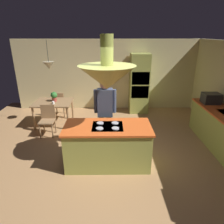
{
  "coord_description": "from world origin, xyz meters",
  "views": [
    {
      "loc": [
        0.05,
        -4.01,
        2.72
      ],
      "look_at": [
        0.1,
        0.4,
        1.0
      ],
      "focal_mm": 32.32,
      "sensor_mm": 36.0,
      "label": 1
    }
  ],
  "objects_px": {
    "dining_table": "(53,105)",
    "chair_by_back_wall": "(59,103)",
    "kitchen_island": "(108,145)",
    "person_at_island": "(105,110)",
    "microwave_on_counter": "(211,98)",
    "potted_plant_on_table": "(54,96)",
    "oven_tower": "(139,84)",
    "chair_facing_island": "(48,118)",
    "cup_on_table": "(53,103)"
  },
  "relations": [
    {
      "from": "dining_table",
      "to": "chair_by_back_wall",
      "type": "height_order",
      "value": "chair_by_back_wall"
    },
    {
      "from": "kitchen_island",
      "to": "person_at_island",
      "type": "relative_size",
      "value": 1.05
    },
    {
      "from": "microwave_on_counter",
      "to": "potted_plant_on_table",
      "type": "bearing_deg",
      "value": 171.22
    },
    {
      "from": "dining_table",
      "to": "chair_by_back_wall",
      "type": "xyz_separation_m",
      "value": [
        0.0,
        0.68,
        -0.16
      ]
    },
    {
      "from": "oven_tower",
      "to": "chair_facing_island",
      "type": "bearing_deg",
      "value": -146.89
    },
    {
      "from": "kitchen_island",
      "to": "chair_by_back_wall",
      "type": "distance_m",
      "value": 3.26
    },
    {
      "from": "chair_by_back_wall",
      "to": "dining_table",
      "type": "bearing_deg",
      "value": 90.0
    },
    {
      "from": "chair_facing_island",
      "to": "person_at_island",
      "type": "bearing_deg",
      "value": -23.34
    },
    {
      "from": "oven_tower",
      "to": "chair_by_back_wall",
      "type": "xyz_separation_m",
      "value": [
        -2.8,
        -0.46,
        -0.54
      ]
    },
    {
      "from": "kitchen_island",
      "to": "oven_tower",
      "type": "relative_size",
      "value": 0.88
    },
    {
      "from": "microwave_on_counter",
      "to": "person_at_island",
      "type": "bearing_deg",
      "value": -165.64
    },
    {
      "from": "potted_plant_on_table",
      "to": "microwave_on_counter",
      "type": "distance_m",
      "value": 4.56
    },
    {
      "from": "oven_tower",
      "to": "microwave_on_counter",
      "type": "distance_m",
      "value": 2.5
    },
    {
      "from": "kitchen_island",
      "to": "microwave_on_counter",
      "type": "relative_size",
      "value": 3.99
    },
    {
      "from": "kitchen_island",
      "to": "person_at_island",
      "type": "height_order",
      "value": "person_at_island"
    },
    {
      "from": "oven_tower",
      "to": "chair_facing_island",
      "type": "relative_size",
      "value": 2.4
    },
    {
      "from": "potted_plant_on_table",
      "to": "microwave_on_counter",
      "type": "bearing_deg",
      "value": -8.78
    },
    {
      "from": "person_at_island",
      "to": "chair_by_back_wall",
      "type": "xyz_separation_m",
      "value": [
        -1.64,
        2.07,
        -0.51
      ]
    },
    {
      "from": "microwave_on_counter",
      "to": "dining_table",
      "type": "bearing_deg",
      "value": 171.9
    },
    {
      "from": "cup_on_table",
      "to": "chair_facing_island",
      "type": "bearing_deg",
      "value": -99.19
    },
    {
      "from": "oven_tower",
      "to": "cup_on_table",
      "type": "height_order",
      "value": "oven_tower"
    },
    {
      "from": "dining_table",
      "to": "chair_facing_island",
      "type": "xyz_separation_m",
      "value": [
        0.0,
        -0.68,
        -0.16
      ]
    },
    {
      "from": "oven_tower",
      "to": "potted_plant_on_table",
      "type": "relative_size",
      "value": 6.97
    },
    {
      "from": "chair_by_back_wall",
      "to": "cup_on_table",
      "type": "relative_size",
      "value": 9.67
    },
    {
      "from": "kitchen_island",
      "to": "dining_table",
      "type": "xyz_separation_m",
      "value": [
        -1.7,
        2.1,
        0.2
      ]
    },
    {
      "from": "oven_tower",
      "to": "microwave_on_counter",
      "type": "xyz_separation_m",
      "value": [
        1.74,
        -1.79,
        0.01
      ]
    },
    {
      "from": "microwave_on_counter",
      "to": "chair_by_back_wall",
      "type": "bearing_deg",
      "value": 163.68
    },
    {
      "from": "potted_plant_on_table",
      "to": "cup_on_table",
      "type": "height_order",
      "value": "potted_plant_on_table"
    },
    {
      "from": "oven_tower",
      "to": "microwave_on_counter",
      "type": "height_order",
      "value": "oven_tower"
    },
    {
      "from": "chair_facing_island",
      "to": "chair_by_back_wall",
      "type": "xyz_separation_m",
      "value": [
        0.0,
        1.37,
        0.0
      ]
    },
    {
      "from": "chair_by_back_wall",
      "to": "person_at_island",
      "type": "bearing_deg",
      "value": 128.3
    },
    {
      "from": "dining_table",
      "to": "cup_on_table",
      "type": "height_order",
      "value": "cup_on_table"
    },
    {
      "from": "dining_table",
      "to": "potted_plant_on_table",
      "type": "xyz_separation_m",
      "value": [
        0.04,
        0.05,
        0.26
      ]
    },
    {
      "from": "cup_on_table",
      "to": "microwave_on_counter",
      "type": "height_order",
      "value": "microwave_on_counter"
    },
    {
      "from": "chair_facing_island",
      "to": "cup_on_table",
      "type": "distance_m",
      "value": 0.55
    },
    {
      "from": "potted_plant_on_table",
      "to": "microwave_on_counter",
      "type": "relative_size",
      "value": 0.65
    },
    {
      "from": "oven_tower",
      "to": "chair_facing_island",
      "type": "distance_m",
      "value": 3.39
    },
    {
      "from": "dining_table",
      "to": "potted_plant_on_table",
      "type": "distance_m",
      "value": 0.27
    },
    {
      "from": "kitchen_island",
      "to": "person_at_island",
      "type": "bearing_deg",
      "value": 95.05
    },
    {
      "from": "dining_table",
      "to": "chair_facing_island",
      "type": "bearing_deg",
      "value": -90.0
    },
    {
      "from": "potted_plant_on_table",
      "to": "dining_table",
      "type": "bearing_deg",
      "value": -126.7
    },
    {
      "from": "kitchen_island",
      "to": "chair_facing_island",
      "type": "bearing_deg",
      "value": 140.19
    },
    {
      "from": "dining_table",
      "to": "kitchen_island",
      "type": "bearing_deg",
      "value": -51.01
    },
    {
      "from": "chair_facing_island",
      "to": "potted_plant_on_table",
      "type": "xyz_separation_m",
      "value": [
        0.04,
        0.73,
        0.42
      ]
    },
    {
      "from": "dining_table",
      "to": "microwave_on_counter",
      "type": "bearing_deg",
      "value": -8.1
    },
    {
      "from": "cup_on_table",
      "to": "dining_table",
      "type": "bearing_deg",
      "value": 107.58
    },
    {
      "from": "kitchen_island",
      "to": "microwave_on_counter",
      "type": "xyz_separation_m",
      "value": [
        2.84,
        1.45,
        0.6
      ]
    },
    {
      "from": "person_at_island",
      "to": "chair_by_back_wall",
      "type": "distance_m",
      "value": 2.69
    },
    {
      "from": "kitchen_island",
      "to": "microwave_on_counter",
      "type": "height_order",
      "value": "microwave_on_counter"
    },
    {
      "from": "chair_by_back_wall",
      "to": "oven_tower",
      "type": "bearing_deg",
      "value": -170.68
    }
  ]
}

